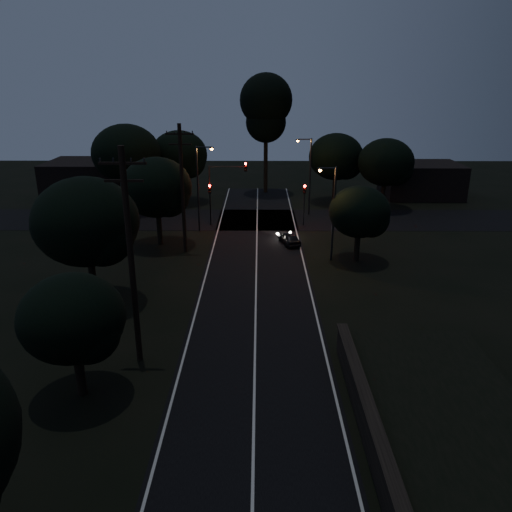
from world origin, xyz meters
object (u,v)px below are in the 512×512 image
object	(u,v)px
streetlight_c	(332,207)
car	(289,238)
streetlight_b	(308,171)
signal_left	(210,197)
tall_pine	(266,107)
signal_mast	(227,182)
utility_pole_mid	(131,256)
signal_right	(304,197)
streetlight_a	(200,183)
utility_pole_far	(182,187)

from	to	relation	value
streetlight_c	car	distance (m)	6.27
streetlight_b	signal_left	bearing A→B (deg)	-157.95
streetlight_c	tall_pine	bearing A→B (deg)	100.93
signal_mast	car	bearing A→B (deg)	-46.04
signal_mast	utility_pole_mid	bearing A→B (deg)	-97.04
signal_mast	streetlight_c	bearing A→B (deg)	-48.81
signal_right	streetlight_c	world-z (taller)	streetlight_c
utility_pole_mid	signal_left	size ratio (longest dim) A/B	2.68
streetlight_a	signal_left	bearing A→B (deg)	70.41
signal_left	signal_right	size ratio (longest dim) A/B	1.00
utility_pole_far	signal_mast	distance (m)	8.64
streetlight_a	car	xyz separation A→B (m)	(8.17, -4.00, -4.09)
utility_pole_mid	streetlight_a	xyz separation A→B (m)	(0.69, 23.00, -1.10)
utility_pole_mid	tall_pine	size ratio (longest dim) A/B	0.76
signal_right	signal_left	bearing A→B (deg)	180.00
streetlight_a	streetlight_c	size ratio (longest dim) A/B	1.07
utility_pole_mid	streetlight_c	size ratio (longest dim) A/B	1.47
streetlight_a	utility_pole_mid	bearing A→B (deg)	-91.73
utility_pole_far	signal_mast	world-z (taller)	utility_pole_far
signal_mast	streetlight_b	world-z (taller)	streetlight_b
streetlight_b	car	world-z (taller)	streetlight_b
utility_pole_far	tall_pine	size ratio (longest dim) A/B	0.73
signal_left	utility_pole_mid	bearing A→B (deg)	-93.21
signal_left	signal_mast	world-z (taller)	signal_mast
utility_pole_mid	signal_right	distance (m)	27.30
utility_pole_mid	streetlight_b	bearing A→B (deg)	68.70
utility_pole_far	streetlight_c	xyz separation A→B (m)	(11.83, -2.00, -1.13)
streetlight_b	car	bearing A→B (deg)	-103.75
utility_pole_mid	signal_left	xyz separation A→B (m)	(1.40, 24.99, -2.90)
streetlight_c	utility_pole_far	bearing A→B (deg)	170.40
utility_pole_far	streetlight_a	size ratio (longest dim) A/B	1.31
tall_pine	streetlight_b	bearing A→B (deg)	-68.62
utility_pole_far	streetlight_c	distance (m)	12.05
streetlight_c	signal_right	bearing A→B (deg)	97.02
utility_pole_mid	tall_pine	world-z (taller)	tall_pine
utility_pole_far	signal_left	xyz separation A→B (m)	(1.40, 7.99, -2.65)
signal_mast	streetlight_b	xyz separation A→B (m)	(8.22, 4.01, 0.30)
signal_mast	signal_right	bearing A→B (deg)	-0.03
utility_pole_mid	utility_pole_far	world-z (taller)	utility_pole_mid
signal_mast	streetlight_a	size ratio (longest dim) A/B	0.78
tall_pine	signal_left	distance (m)	17.71
signal_left	signal_right	distance (m)	9.20
utility_pole_far	signal_right	distance (m)	13.53
utility_pole_far	tall_pine	distance (m)	24.53
utility_pole_mid	signal_mast	bearing A→B (deg)	82.96
streetlight_c	streetlight_a	bearing A→B (deg)	144.31
signal_mast	car	distance (m)	9.14
utility_pole_mid	utility_pole_far	bearing A→B (deg)	90.00
signal_right	streetlight_a	world-z (taller)	streetlight_a
streetlight_b	signal_right	bearing A→B (deg)	-100.00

